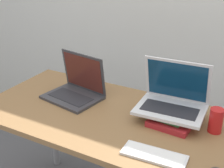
{
  "coord_description": "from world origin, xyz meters",
  "views": [
    {
      "loc": [
        0.71,
        -0.9,
        1.6
      ],
      "look_at": [
        0.02,
        0.35,
        0.95
      ],
      "focal_mm": 50.0,
      "sensor_mm": 36.0,
      "label": 1
    }
  ],
  "objects_px": {
    "wireless_keyboard": "(154,155)",
    "soda_can": "(216,121)",
    "laptop_left": "(76,89)",
    "laptop_on_books": "(173,100)",
    "book_stack": "(173,116)"
  },
  "relations": [
    {
      "from": "laptop_left",
      "to": "laptop_on_books",
      "type": "distance_m",
      "value": 0.58
    },
    {
      "from": "laptop_left",
      "to": "book_stack",
      "type": "bearing_deg",
      "value": 1.15
    },
    {
      "from": "laptop_on_books",
      "to": "soda_can",
      "type": "relative_size",
      "value": 2.9
    },
    {
      "from": "laptop_on_books",
      "to": "laptop_left",
      "type": "bearing_deg",
      "value": -176.24
    },
    {
      "from": "book_stack",
      "to": "laptop_left",
      "type": "bearing_deg",
      "value": -178.85
    },
    {
      "from": "wireless_keyboard",
      "to": "soda_can",
      "type": "relative_size",
      "value": 2.32
    },
    {
      "from": "book_stack",
      "to": "soda_can",
      "type": "xyz_separation_m",
      "value": [
        0.21,
        -0.0,
        0.04
      ]
    },
    {
      "from": "laptop_left",
      "to": "laptop_on_books",
      "type": "xyz_separation_m",
      "value": [
        0.57,
        0.04,
        0.05
      ]
    },
    {
      "from": "laptop_left",
      "to": "wireless_keyboard",
      "type": "bearing_deg",
      "value": -26.78
    },
    {
      "from": "laptop_left",
      "to": "soda_can",
      "type": "relative_size",
      "value": 2.87
    },
    {
      "from": "laptop_left",
      "to": "laptop_on_books",
      "type": "relative_size",
      "value": 0.99
    },
    {
      "from": "wireless_keyboard",
      "to": "soda_can",
      "type": "xyz_separation_m",
      "value": [
        0.18,
        0.32,
        0.05
      ]
    },
    {
      "from": "laptop_left",
      "to": "book_stack",
      "type": "distance_m",
      "value": 0.59
    },
    {
      "from": "wireless_keyboard",
      "to": "laptop_left",
      "type": "bearing_deg",
      "value": 153.22
    },
    {
      "from": "laptop_left",
      "to": "laptop_on_books",
      "type": "height_order",
      "value": "laptop_on_books"
    }
  ]
}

